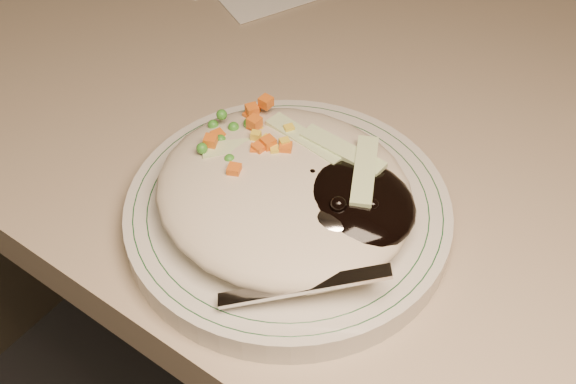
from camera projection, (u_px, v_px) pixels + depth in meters
The scene contains 4 objects.
desk at pixel (448, 248), 0.85m from camera, with size 1.40×0.70×0.74m.
plate at pixel (288, 216), 0.60m from camera, with size 0.24×0.24×0.02m, color beige.
plate_rim at pixel (288, 207), 0.60m from camera, with size 0.23×0.23×0.00m.
meal at pixel (292, 190), 0.58m from camera, with size 0.20×0.19×0.05m.
Camera 1 is at (0.19, 0.84, 1.20)m, focal length 50.00 mm.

